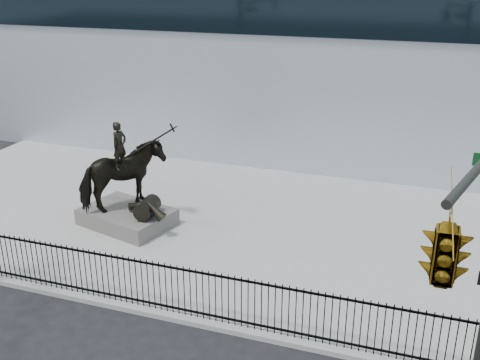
% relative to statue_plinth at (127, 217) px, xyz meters
% --- Properties ---
extents(ground, '(120.00, 120.00, 0.00)m').
position_rel_statue_plinth_xyz_m(ground, '(4.51, -5.73, -0.44)').
color(ground, black).
rests_on(ground, ground).
extents(plaza, '(30.00, 12.00, 0.15)m').
position_rel_statue_plinth_xyz_m(plaza, '(4.51, 1.27, -0.37)').
color(plaza, gray).
rests_on(plaza, ground).
extents(building, '(44.00, 14.00, 9.00)m').
position_rel_statue_plinth_xyz_m(building, '(4.51, 14.27, 4.06)').
color(building, silver).
rests_on(building, ground).
extents(picket_fence, '(22.10, 0.10, 1.50)m').
position_rel_statue_plinth_xyz_m(picket_fence, '(4.51, -4.48, 0.46)').
color(picket_fence, black).
rests_on(picket_fence, plaza).
extents(statue_plinth, '(3.59, 2.89, 0.59)m').
position_rel_statue_plinth_xyz_m(statue_plinth, '(0.00, 0.00, 0.00)').
color(statue_plinth, '#5A5752').
rests_on(statue_plinth, plaza).
extents(equestrian_statue, '(3.92, 2.95, 3.42)m').
position_rel_statue_plinth_xyz_m(equestrian_statue, '(0.06, -0.02, 1.53)').
color(equestrian_statue, black).
rests_on(equestrian_statue, statue_plinth).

